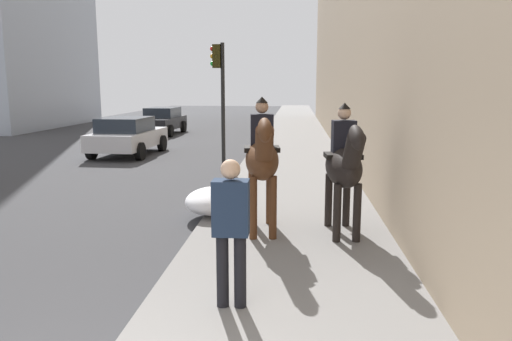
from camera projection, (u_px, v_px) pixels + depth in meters
The scene contains 7 objects.
mounted_horse_near at pixel (262, 158), 8.18m from camera, with size 2.15×0.72×2.31m.
mounted_horse_far at pixel (344, 165), 8.05m from camera, with size 2.15×0.69×2.21m.
pedestrian_greeting at pixel (231, 224), 5.41m from camera, with size 0.26×0.40×1.70m.
car_near_lane at pixel (162, 120), 26.24m from camera, with size 4.38×1.99×1.44m.
car_far_lane at pixel (128, 135), 18.36m from camera, with size 4.08×2.16×1.44m.
traffic_light_near_curb at pixel (220, 86), 14.96m from camera, with size 0.20×0.44×3.89m.
snow_pile_far at pixel (213, 201), 9.63m from camera, with size 1.43×1.10×0.49m, color white.
Camera 1 is at (-2.90, -1.75, 2.61)m, focal length 34.22 mm.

